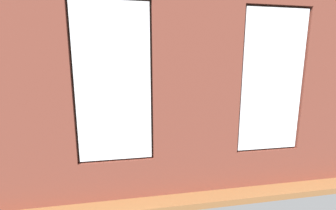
{
  "coord_description": "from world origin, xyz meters",
  "views": [
    {
      "loc": [
        1.0,
        5.56,
        2.02
      ],
      "look_at": [
        0.09,
        0.4,
        1.03
      ],
      "focal_mm": 24.0,
      "sensor_mm": 36.0,
      "label": 1
    }
  ],
  "objects_px": {
    "potted_plant_by_left_couch": "(228,115)",
    "papasan_chair": "(164,112)",
    "potted_plant_corner_far_left": "(311,122)",
    "couch_left": "(265,130)",
    "cup_ceramic": "(139,125)",
    "table_plant_small": "(173,117)",
    "potted_plant_between_couches": "(247,125)",
    "tv_flatscreen": "(53,109)",
    "potted_plant_corner_near_left": "(231,99)",
    "potted_plant_beside_window_right": "(92,133)",
    "media_console": "(56,137)",
    "potted_plant_mid_room_small": "(194,115)",
    "candle_jar": "(163,123)",
    "potted_plant_foreground_right": "(83,103)",
    "couch_by_window": "(173,155)",
    "remote_silver": "(149,124)",
    "coffee_table": "(158,127)"
  },
  "relations": [
    {
      "from": "cup_ceramic",
      "to": "table_plant_small",
      "type": "distance_m",
      "value": 0.95
    },
    {
      "from": "couch_left",
      "to": "remote_silver",
      "type": "height_order",
      "value": "couch_left"
    },
    {
      "from": "media_console",
      "to": "potted_plant_mid_room_small",
      "type": "height_order",
      "value": "potted_plant_mid_room_small"
    },
    {
      "from": "potted_plant_by_left_couch",
      "to": "potted_plant_mid_room_small",
      "type": "xyz_separation_m",
      "value": [
        1.07,
        -0.05,
        0.03
      ]
    },
    {
      "from": "coffee_table",
      "to": "potted_plant_mid_room_small",
      "type": "height_order",
      "value": "potted_plant_mid_room_small"
    },
    {
      "from": "potted_plant_between_couches",
      "to": "potted_plant_by_left_couch",
      "type": "relative_size",
      "value": 2.33
    },
    {
      "from": "candle_jar",
      "to": "potted_plant_between_couches",
      "type": "height_order",
      "value": "potted_plant_between_couches"
    },
    {
      "from": "papasan_chair",
      "to": "potted_plant_by_left_couch",
      "type": "relative_size",
      "value": 1.85
    },
    {
      "from": "tv_flatscreen",
      "to": "potted_plant_foreground_right",
      "type": "relative_size",
      "value": 0.71
    },
    {
      "from": "table_plant_small",
      "to": "potted_plant_foreground_right",
      "type": "height_order",
      "value": "potted_plant_foreground_right"
    },
    {
      "from": "cup_ceramic",
      "to": "potted_plant_foreground_right",
      "type": "relative_size",
      "value": 0.06
    },
    {
      "from": "tv_flatscreen",
      "to": "cup_ceramic",
      "type": "bearing_deg",
      "value": 178.51
    },
    {
      "from": "cup_ceramic",
      "to": "papasan_chair",
      "type": "relative_size",
      "value": 0.08
    },
    {
      "from": "media_console",
      "to": "potted_plant_corner_far_left",
      "type": "distance_m",
      "value": 5.57
    },
    {
      "from": "remote_silver",
      "to": "potted_plant_by_left_couch",
      "type": "height_order",
      "value": "potted_plant_by_left_couch"
    },
    {
      "from": "potted_plant_between_couches",
      "to": "potted_plant_mid_room_small",
      "type": "bearing_deg",
      "value": -82.0
    },
    {
      "from": "potted_plant_between_couches",
      "to": "media_console",
      "type": "bearing_deg",
      "value": -20.76
    },
    {
      "from": "potted_plant_corner_near_left",
      "to": "remote_silver",
      "type": "bearing_deg",
      "value": 29.05
    },
    {
      "from": "couch_by_window",
      "to": "potted_plant_beside_window_right",
      "type": "bearing_deg",
      "value": 3.85
    },
    {
      "from": "candle_jar",
      "to": "potted_plant_corner_near_left",
      "type": "bearing_deg",
      "value": -145.1
    },
    {
      "from": "coffee_table",
      "to": "potted_plant_corner_near_left",
      "type": "height_order",
      "value": "potted_plant_corner_near_left"
    },
    {
      "from": "candle_jar",
      "to": "potted_plant_foreground_right",
      "type": "distance_m",
      "value": 2.94
    },
    {
      "from": "potted_plant_corner_far_left",
      "to": "potted_plant_beside_window_right",
      "type": "height_order",
      "value": "potted_plant_corner_far_left"
    },
    {
      "from": "cup_ceramic",
      "to": "potted_plant_by_left_couch",
      "type": "height_order",
      "value": "potted_plant_by_left_couch"
    },
    {
      "from": "couch_by_window",
      "to": "potted_plant_foreground_right",
      "type": "bearing_deg",
      "value": -57.1
    },
    {
      "from": "tv_flatscreen",
      "to": "potted_plant_between_couches",
      "type": "bearing_deg",
      "value": 159.21
    },
    {
      "from": "potted_plant_by_left_couch",
      "to": "papasan_chair",
      "type": "bearing_deg",
      "value": -18.6
    },
    {
      "from": "coffee_table",
      "to": "potted_plant_corner_near_left",
      "type": "relative_size",
      "value": 1.29
    },
    {
      "from": "papasan_chair",
      "to": "potted_plant_corner_far_left",
      "type": "height_order",
      "value": "potted_plant_corner_far_left"
    },
    {
      "from": "coffee_table",
      "to": "potted_plant_by_left_couch",
      "type": "relative_size",
      "value": 2.54
    },
    {
      "from": "potted_plant_corner_near_left",
      "to": "potted_plant_beside_window_right",
      "type": "xyz_separation_m",
      "value": [
        4.17,
        3.53,
        0.12
      ]
    },
    {
      "from": "potted_plant_between_couches",
      "to": "tv_flatscreen",
      "type": "bearing_deg",
      "value": -20.79
    },
    {
      "from": "potted_plant_foreground_right",
      "to": "potted_plant_by_left_couch",
      "type": "relative_size",
      "value": 2.48
    },
    {
      "from": "potted_plant_between_couches",
      "to": "potted_plant_by_left_couch",
      "type": "xyz_separation_m",
      "value": [
        -0.73,
        -2.4,
        -0.4
      ]
    },
    {
      "from": "couch_left",
      "to": "potted_plant_mid_room_small",
      "type": "bearing_deg",
      "value": -137.09
    },
    {
      "from": "media_console",
      "to": "couch_left",
      "type": "bearing_deg",
      "value": 174.72
    },
    {
      "from": "coffee_table",
      "to": "candle_jar",
      "type": "distance_m",
      "value": 0.2
    },
    {
      "from": "candle_jar",
      "to": "potted_plant_foreground_right",
      "type": "xyz_separation_m",
      "value": [
        2.25,
        -1.87,
        0.27
      ]
    },
    {
      "from": "media_console",
      "to": "potted_plant_mid_room_small",
      "type": "relative_size",
      "value": 1.52
    },
    {
      "from": "potted_plant_corner_near_left",
      "to": "tv_flatscreen",
      "type": "bearing_deg",
      "value": 19.33
    },
    {
      "from": "couch_left",
      "to": "papasan_chair",
      "type": "relative_size",
      "value": 1.62
    },
    {
      "from": "media_console",
      "to": "papasan_chair",
      "type": "bearing_deg",
      "value": -151.44
    },
    {
      "from": "potted_plant_corner_near_left",
      "to": "potted_plant_corner_far_left",
      "type": "bearing_deg",
      "value": 90.05
    },
    {
      "from": "potted_plant_between_couches",
      "to": "potted_plant_corner_far_left",
      "type": "height_order",
      "value": "potted_plant_between_couches"
    },
    {
      "from": "table_plant_small",
      "to": "potted_plant_by_left_couch",
      "type": "xyz_separation_m",
      "value": [
        -1.85,
        -0.69,
        -0.18
      ]
    },
    {
      "from": "couch_by_window",
      "to": "potted_plant_corner_near_left",
      "type": "relative_size",
      "value": 1.67
    },
    {
      "from": "coffee_table",
      "to": "papasan_chair",
      "type": "relative_size",
      "value": 1.37
    },
    {
      "from": "cup_ceramic",
      "to": "potted_plant_foreground_right",
      "type": "bearing_deg",
      "value": -48.6
    },
    {
      "from": "media_console",
      "to": "potted_plant_foreground_right",
      "type": "xyz_separation_m",
      "value": [
        -0.3,
        -1.82,
        0.48
      ]
    },
    {
      "from": "potted_plant_foreground_right",
      "to": "potted_plant_corner_far_left",
      "type": "distance_m",
      "value": 6.09
    }
  ]
}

